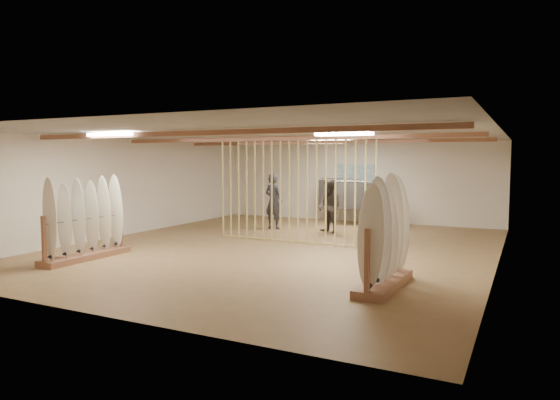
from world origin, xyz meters
The scene contains 16 objects.
floor centered at (0.00, 0.00, 0.00)m, with size 12.00×12.00×0.00m, color olive.
ceiling centered at (0.00, 0.00, 2.80)m, with size 12.00×12.00×0.00m, color #9B9893.
wall_back centered at (0.00, 6.00, 1.40)m, with size 12.00×12.00×0.00m, color silver.
wall_front centered at (0.00, -6.00, 1.40)m, with size 12.00×12.00×0.00m, color silver.
wall_left centered at (-5.00, 0.00, 1.40)m, with size 12.00×12.00×0.00m, color silver.
wall_right centered at (5.00, 0.00, 1.40)m, with size 12.00×12.00×0.00m, color silver.
ceiling_slats centered at (0.00, 0.00, 2.72)m, with size 9.50×6.12×0.10m, color #915B41.
light_panels centered at (0.00, 0.00, 2.74)m, with size 1.20×0.35×0.06m, color white.
bamboo_partition centered at (0.00, 0.80, 1.40)m, with size 4.45×0.05×2.78m.
poster centered at (0.00, 5.98, 1.60)m, with size 1.40×0.03×0.90m, color #3670BF.
rack_left centered at (-3.21, -3.19, 0.61)m, with size 0.50×2.22×1.79m.
rack_right centered at (3.34, -2.67, 0.65)m, with size 0.58×2.01×1.90m.
clothing_rack_a centered at (-0.39, 5.33, 1.03)m, with size 1.47×0.54×1.59m.
clothing_rack_b centered at (0.49, 4.83, 1.00)m, with size 1.42×0.54×1.53m.
shopper_a centered at (-1.71, 2.97, 1.00)m, with size 0.73×0.49×1.99m, color #2B2B33.
shopper_b centered at (0.20, 2.93, 0.90)m, with size 0.87×0.68×1.80m, color #352D29.
Camera 1 is at (5.51, -11.04, 2.21)m, focal length 32.00 mm.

